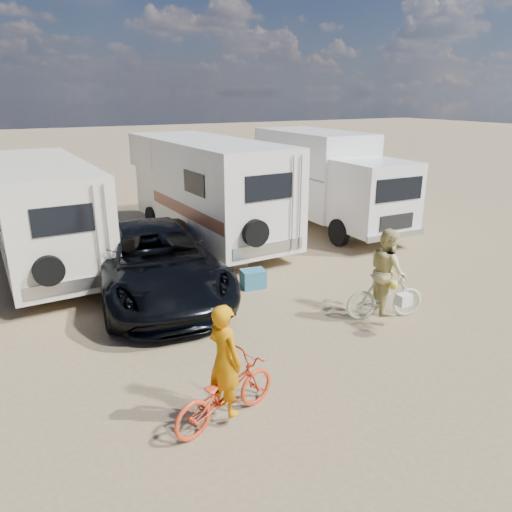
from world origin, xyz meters
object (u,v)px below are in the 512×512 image
rv_left (44,217)px  box_truck (329,181)px  rider_woman (386,279)px  rv_main (207,191)px  dark_suv (155,261)px  bike_woman (385,296)px  crate (240,261)px  bike_man (225,393)px  cooler (253,279)px  bike_parked (395,216)px  rider_man (225,370)px

rv_left → box_truck: 9.63m
rider_woman → rv_main: bearing=26.7°
dark_suv → bike_woman: dark_suv is taller
box_truck → crate: box_truck is taller
bike_man → crate: bike_man is taller
cooler → rv_main: bearing=88.8°
box_truck → bike_woman: size_ratio=4.15×
dark_suv → rider_woman: rider_woman is taller
bike_woman → rider_woman: rider_woman is taller
box_truck → bike_parked: bearing=-34.4°
rv_main → bike_woman: rv_main is taller
rider_man → cooler: 5.39m
bike_parked → box_truck: bearing=91.3°
bike_man → crate: (3.24, 6.07, -0.31)m
rv_left → dark_suv: (2.11, -3.14, -0.66)m
bike_parked → cooler: bike_parked is taller
bike_woman → bike_parked: bike_woman is taller
crate → bike_man: bearing=-118.1°
box_truck → cooler: bearing=-141.1°
cooler → crate: bearing=83.1°
rider_man → rider_woman: size_ratio=0.93×
box_truck → bike_woman: box_truck is taller
crate → bike_woman: bearing=-73.5°
rv_main → rider_woman: size_ratio=4.09×
rv_left → crate: (4.78, -2.38, -1.33)m
bike_man → bike_parked: 12.37m
bike_parked → rider_woman: bearing=171.9°
rider_man → dark_suv: bearing=-21.2°
cooler → bike_parked: bearing=27.2°
rider_man → bike_parked: 12.38m
bike_man → rider_woman: bearing=-85.7°
box_truck → bike_woman: bearing=-115.7°
rider_woman → rv_left: bearing=60.4°
box_truck → bike_woman: (-3.53, -6.98, -1.18)m
cooler → crate: size_ratio=1.35×
rv_left → bike_woman: rv_left is taller
cooler → bike_woman: bearing=-52.4°
dark_suv → cooler: (2.28, -0.78, -0.60)m
rv_left → bike_man: rv_left is taller
bike_parked → bike_man: bearing=162.2°
rv_left → cooler: rv_left is taller
bike_man → rider_man: rider_man is taller
rider_woman → crate: rider_woman is taller
bike_woman → cooler: (-1.71, 2.92, -0.29)m
box_truck → rider_woman: size_ratio=3.88×
dark_suv → bike_man: 5.34m
dark_suv → bike_parked: bearing=17.0°
rv_main → cooler: size_ratio=12.81×
bike_parked → cooler: size_ratio=3.02×
rv_main → box_truck: box_truck is taller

